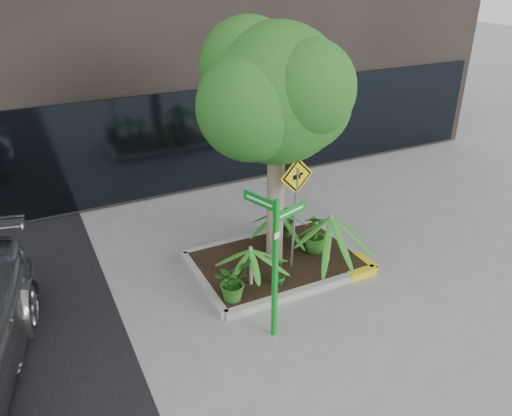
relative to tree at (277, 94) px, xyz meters
name	(u,v)px	position (x,y,z in m)	size (l,w,h in m)	color
ground	(275,275)	(-0.18, -0.39, -3.47)	(80.00, 80.00, 0.00)	gray
planter	(278,261)	(0.05, -0.12, -3.36)	(3.35, 2.36, 0.15)	#9E9E99
tree	(277,94)	(0.00, 0.00, 0.00)	(3.16, 2.81, 4.75)	tan
palm_front	(331,217)	(0.91, -0.59, -2.33)	(1.19, 1.19, 1.32)	tan
palm_left	(251,250)	(-0.82, -0.62, -2.58)	(0.89, 0.89, 0.99)	tan
palm_back	(279,212)	(0.34, 0.45, -2.57)	(0.90, 0.90, 1.00)	tan
shrub_a	(232,281)	(-1.30, -0.87, -2.95)	(0.65, 0.65, 0.73)	#245C1A
shrub_b	(315,233)	(0.86, -0.16, -2.90)	(0.47, 0.47, 0.83)	#2E6E21
shrub_c	(280,271)	(-0.34, -0.88, -3.02)	(0.31, 0.31, 0.59)	#265F1D
shrub_d	(288,220)	(0.69, 0.66, -2.94)	(0.42, 0.42, 0.76)	#2F681E
street_sign_post	(275,253)	(-0.98, -1.83, -1.94)	(0.87, 0.70, 2.46)	#0D9722
cattle_sign	(296,196)	(0.16, -0.50, -1.76)	(0.71, 0.16, 2.30)	slate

